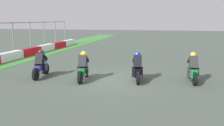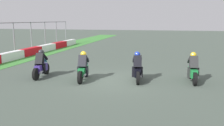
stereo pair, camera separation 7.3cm
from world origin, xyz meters
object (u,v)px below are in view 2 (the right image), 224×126
at_px(rider_lane_b, 137,69).
at_px(rider_lane_d, 41,66).
at_px(rider_lane_c, 83,69).
at_px(rider_lane_a, 193,70).

distance_m(rider_lane_b, rider_lane_d, 5.22).
xyz_separation_m(rider_lane_b, rider_lane_d, (-0.38, 5.21, 0.00)).
bearing_deg(rider_lane_c, rider_lane_b, -86.23).
bearing_deg(rider_lane_d, rider_lane_a, -90.73).
distance_m(rider_lane_c, rider_lane_d, 2.49).
height_order(rider_lane_b, rider_lane_d, same).
relative_size(rider_lane_a, rider_lane_d, 1.00).
xyz_separation_m(rider_lane_a, rider_lane_c, (-0.97, 5.47, 0.00)).
distance_m(rider_lane_a, rider_lane_b, 2.78).
relative_size(rider_lane_b, rider_lane_c, 1.00).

